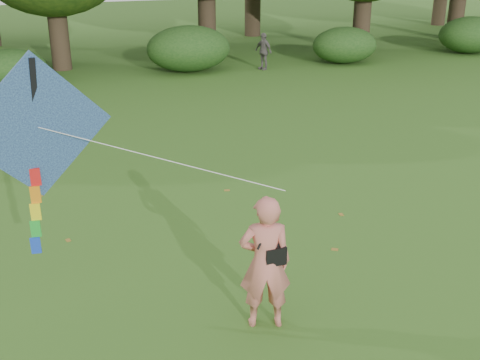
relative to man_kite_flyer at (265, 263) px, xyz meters
name	(u,v)px	position (x,y,z in m)	size (l,w,h in m)	color
ground	(302,324)	(0.51, -0.19, -0.99)	(100.00, 100.00, 0.00)	#265114
man_kite_flyer	(265,263)	(0.00, 0.00, 0.00)	(0.72, 0.48, 1.99)	#D07061
bystander_right	(263,51)	(6.58, 17.04, -0.23)	(0.90, 0.37, 1.53)	#675F5B
crossbody_bag	(274,254)	(0.12, -0.03, 0.13)	(0.43, 0.20, 0.75)	black
flying_kite	(37,131)	(-2.75, 1.41, 1.76)	(4.01, 1.72, 2.91)	#275BAB
shrub_band	(98,57)	(-0.21, 17.41, -0.14)	(39.15, 3.22, 1.88)	#264919
fallen_leaves	(177,264)	(-0.78, 2.05, -0.99)	(10.20, 14.41, 0.01)	olive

